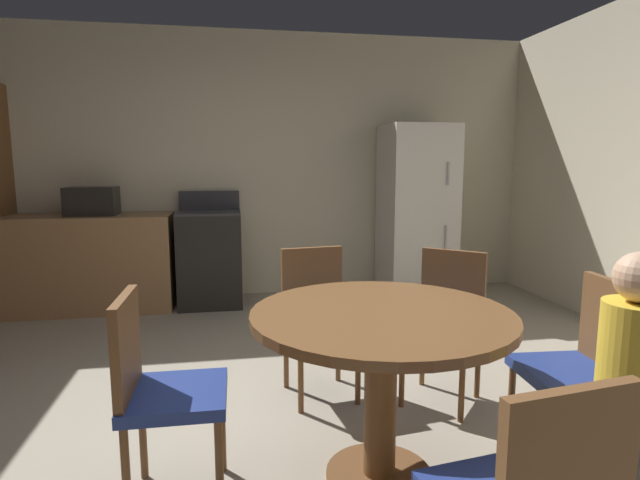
{
  "coord_description": "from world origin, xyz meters",
  "views": [
    {
      "loc": [
        -0.27,
        -2.34,
        1.37
      ],
      "look_at": [
        0.3,
        0.92,
        0.88
      ],
      "focal_mm": 28.6,
      "sensor_mm": 36.0,
      "label": 1
    }
  ],
  "objects_px": {
    "refrigerator": "(416,212)",
    "dining_table": "(381,349)",
    "chair_west": "(158,385)",
    "chair_east": "(583,362)",
    "microwave": "(92,201)",
    "person_child": "(629,400)",
    "oven_range": "(210,257)",
    "chair_north": "(317,311)",
    "chair_northeast": "(446,316)"
  },
  "relations": [
    {
      "from": "refrigerator",
      "to": "dining_table",
      "type": "relative_size",
      "value": 1.59
    },
    {
      "from": "chair_west",
      "to": "chair_east",
      "type": "xyz_separation_m",
      "value": [
        1.83,
        -0.08,
        0.0
      ]
    },
    {
      "from": "microwave",
      "to": "person_child",
      "type": "bearing_deg",
      "value": -54.3
    },
    {
      "from": "oven_range",
      "to": "refrigerator",
      "type": "bearing_deg",
      "value": -1.47
    },
    {
      "from": "oven_range",
      "to": "chair_west",
      "type": "relative_size",
      "value": 1.26
    },
    {
      "from": "dining_table",
      "to": "chair_north",
      "type": "relative_size",
      "value": 1.28
    },
    {
      "from": "oven_range",
      "to": "person_child",
      "type": "bearing_deg",
      "value": -66.99
    },
    {
      "from": "oven_range",
      "to": "chair_east",
      "type": "xyz_separation_m",
      "value": [
        1.74,
        -3.09,
        0.03
      ]
    },
    {
      "from": "oven_range",
      "to": "microwave",
      "type": "bearing_deg",
      "value": -179.8
    },
    {
      "from": "oven_range",
      "to": "refrigerator",
      "type": "xyz_separation_m",
      "value": [
        2.09,
        -0.05,
        0.41
      ]
    },
    {
      "from": "refrigerator",
      "to": "person_child",
      "type": "height_order",
      "value": "refrigerator"
    },
    {
      "from": "oven_range",
      "to": "chair_northeast",
      "type": "height_order",
      "value": "oven_range"
    },
    {
      "from": "refrigerator",
      "to": "person_child",
      "type": "relative_size",
      "value": 1.61
    },
    {
      "from": "microwave",
      "to": "chair_north",
      "type": "bearing_deg",
      "value": -50.22
    },
    {
      "from": "microwave",
      "to": "chair_northeast",
      "type": "height_order",
      "value": "microwave"
    },
    {
      "from": "chair_north",
      "to": "chair_west",
      "type": "distance_m",
      "value": 1.2
    },
    {
      "from": "refrigerator",
      "to": "chair_west",
      "type": "xyz_separation_m",
      "value": [
        -2.18,
        -2.96,
        -0.38
      ]
    },
    {
      "from": "oven_range",
      "to": "chair_east",
      "type": "relative_size",
      "value": 1.26
    },
    {
      "from": "chair_north",
      "to": "microwave",
      "type": "bearing_deg",
      "value": -147.73
    },
    {
      "from": "oven_range",
      "to": "person_child",
      "type": "height_order",
      "value": "oven_range"
    },
    {
      "from": "refrigerator",
      "to": "dining_table",
      "type": "distance_m",
      "value": 3.24
    },
    {
      "from": "chair_north",
      "to": "dining_table",
      "type": "bearing_deg",
      "value": 0.0
    },
    {
      "from": "refrigerator",
      "to": "chair_east",
      "type": "height_order",
      "value": "refrigerator"
    },
    {
      "from": "dining_table",
      "to": "chair_west",
      "type": "relative_size",
      "value": 1.28
    },
    {
      "from": "person_child",
      "to": "dining_table",
      "type": "bearing_deg",
      "value": -0.0
    },
    {
      "from": "dining_table",
      "to": "person_child",
      "type": "height_order",
      "value": "person_child"
    },
    {
      "from": "chair_east",
      "to": "person_child",
      "type": "height_order",
      "value": "person_child"
    },
    {
      "from": "microwave",
      "to": "chair_northeast",
      "type": "bearing_deg",
      "value": -43.21
    },
    {
      "from": "oven_range",
      "to": "chair_west",
      "type": "bearing_deg",
      "value": -91.75
    },
    {
      "from": "chair_west",
      "to": "person_child",
      "type": "distance_m",
      "value": 1.72
    },
    {
      "from": "chair_north",
      "to": "chair_east",
      "type": "height_order",
      "value": "same"
    },
    {
      "from": "microwave",
      "to": "chair_north",
      "type": "relative_size",
      "value": 0.51
    },
    {
      "from": "chair_west",
      "to": "chair_northeast",
      "type": "xyz_separation_m",
      "value": [
        1.52,
        0.68,
        0.0
      ]
    },
    {
      "from": "chair_northeast",
      "to": "person_child",
      "type": "bearing_deg",
      "value": 45.56
    },
    {
      "from": "chair_north",
      "to": "person_child",
      "type": "distance_m",
      "value": 1.69
    },
    {
      "from": "refrigerator",
      "to": "chair_northeast",
      "type": "relative_size",
      "value": 2.02
    },
    {
      "from": "refrigerator",
      "to": "chair_west",
      "type": "relative_size",
      "value": 2.02
    },
    {
      "from": "refrigerator",
      "to": "chair_east",
      "type": "bearing_deg",
      "value": -96.61
    },
    {
      "from": "chair_east",
      "to": "chair_northeast",
      "type": "bearing_deg",
      "value": -63.34
    },
    {
      "from": "refrigerator",
      "to": "chair_north",
      "type": "relative_size",
      "value": 2.02
    },
    {
      "from": "chair_north",
      "to": "chair_northeast",
      "type": "height_order",
      "value": "same"
    },
    {
      "from": "oven_range",
      "to": "dining_table",
      "type": "distance_m",
      "value": 3.14
    },
    {
      "from": "refrigerator",
      "to": "person_child",
      "type": "bearing_deg",
      "value": -99.04
    },
    {
      "from": "oven_range",
      "to": "chair_north",
      "type": "distance_m",
      "value": 2.23
    },
    {
      "from": "refrigerator",
      "to": "dining_table",
      "type": "bearing_deg",
      "value": -113.08
    },
    {
      "from": "microwave",
      "to": "chair_east",
      "type": "height_order",
      "value": "microwave"
    },
    {
      "from": "chair_west",
      "to": "chair_northeast",
      "type": "distance_m",
      "value": 1.66
    },
    {
      "from": "chair_northeast",
      "to": "refrigerator",
      "type": "bearing_deg",
      "value": -155.29
    },
    {
      "from": "chair_west",
      "to": "chair_north",
      "type": "bearing_deg",
      "value": 49.08
    },
    {
      "from": "chair_west",
      "to": "chair_northeast",
      "type": "relative_size",
      "value": 1.0
    }
  ]
}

